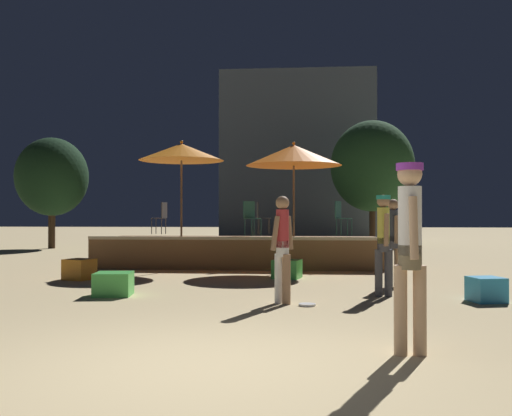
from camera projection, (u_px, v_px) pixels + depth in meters
The scene contains 20 objects.
ground_plane at pixel (200, 366), 5.18m from camera, with size 120.00×120.00×0.00m, color #D1B784.
wooden_deck at pixel (241, 252), 15.51m from camera, with size 7.49×2.79×0.84m.
patio_umbrella_0 at pixel (294, 155), 14.25m from camera, with size 2.40×2.40×3.22m.
patio_umbrella_1 at pixel (182, 152), 14.35m from camera, with size 2.14×2.14×3.26m.
cube_seat_0 at pixel (287, 269), 12.40m from camera, with size 0.68×0.68×0.40m.
cube_seat_1 at pixel (113, 284), 9.72m from camera, with size 0.68×0.68×0.40m.
cube_seat_2 at pixel (79, 269), 12.14m from camera, with size 0.66×0.66×0.44m.
cube_seat_3 at pixel (486, 289), 9.03m from camera, with size 0.58×0.58×0.39m.
person_0 at pixel (393, 240), 10.92m from camera, with size 0.29×0.45×1.68m.
person_1 at pixel (383, 239), 9.63m from camera, with size 0.30×0.47×1.72m.
person_3 at pixel (410, 243), 5.59m from camera, with size 0.32×0.50×1.90m.
person_4 at pixel (282, 246), 8.84m from camera, with size 0.38×0.42×1.67m.
bistro_chair_0 at pixel (251, 215), 14.80m from camera, with size 0.48×0.48×0.90m.
bistro_chair_1 at pixel (162, 215), 16.22m from camera, with size 0.41×0.41×0.90m.
bistro_chair_2 at pixel (341, 215), 14.74m from camera, with size 0.46×0.46×0.90m.
bistro_chair_3 at pixel (260, 215), 16.00m from camera, with size 0.41×0.41×0.90m.
frisbee_disc at pixel (307, 305), 8.63m from camera, with size 0.26×0.26×0.03m.
background_tree_0 at pixel (52, 177), 23.56m from camera, with size 2.94×2.94×4.58m.
background_tree_1 at pixel (372, 166), 26.45m from camera, with size 3.85×3.85×5.78m.
distant_building at pixel (298, 158), 34.12m from camera, with size 8.81×4.83×9.62m.
Camera 1 is at (0.93, -5.14, 1.37)m, focal length 40.00 mm.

